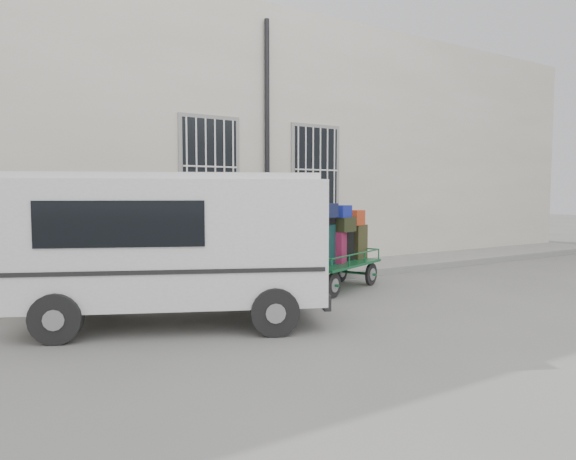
% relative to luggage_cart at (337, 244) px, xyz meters
% --- Properties ---
extents(ground, '(80.00, 80.00, 0.00)m').
position_rel_luggage_cart_xyz_m(ground, '(-1.09, -0.55, -0.86)').
color(ground, slate).
rests_on(ground, ground).
extents(building, '(24.00, 5.15, 6.00)m').
position_rel_luggage_cart_xyz_m(building, '(-1.09, 4.94, 2.14)').
color(building, beige).
rests_on(building, ground).
extents(sidewalk, '(24.00, 1.70, 0.15)m').
position_rel_luggage_cart_xyz_m(sidewalk, '(-1.09, 1.65, -0.79)').
color(sidewalk, gray).
rests_on(sidewalk, ground).
extents(luggage_cart, '(2.27, 1.58, 1.62)m').
position_rel_luggage_cart_xyz_m(luggage_cart, '(0.00, 0.00, 0.00)').
color(luggage_cart, black).
rests_on(luggage_cart, ground).
extents(van, '(4.39, 3.21, 2.06)m').
position_rel_luggage_cart_xyz_m(van, '(-3.43, -0.81, 0.32)').
color(van, silver).
rests_on(van, ground).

